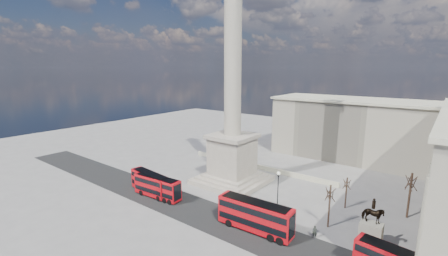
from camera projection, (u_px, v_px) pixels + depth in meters
ground at (218, 189)px, 62.66m from camera, size 180.00×180.00×0.00m
asphalt_road at (205, 214)px, 51.91m from camera, size 120.00×9.00×0.01m
nelsons_column at (232, 125)px, 63.99m from camera, size 14.00×14.00×49.85m
balustrade_wall at (258, 167)px, 74.98m from camera, size 40.00×0.60×1.10m
building_northeast at (369, 131)px, 80.10m from camera, size 51.00×17.00×16.60m
red_bus_a at (151, 183)px, 60.03m from camera, size 10.75×3.45×4.28m
red_bus_b at (158, 187)px, 58.05m from camera, size 10.57×3.18×4.22m
red_bus_c at (255, 216)px, 45.99m from camera, size 12.15×3.31×4.88m
victorian_lamp at (278, 187)px, 53.56m from camera, size 0.58×0.58×6.81m
equestrian_statue at (371, 232)px, 41.41m from camera, size 3.58×2.68×7.56m
bare_tree_near at (330, 192)px, 46.53m from camera, size 1.70×1.70×7.42m
bare_tree_mid at (347, 183)px, 53.23m from camera, size 1.60×1.60×6.06m
bare_tree_far at (411, 181)px, 49.42m from camera, size 2.03×2.03×8.29m
pedestrian_walking at (315, 232)px, 44.41m from camera, size 0.81×0.66×1.93m
pedestrian_standing at (376, 256)px, 38.79m from camera, size 1.15×1.10×1.86m
pedestrian_crossing at (247, 200)px, 55.34m from camera, size 0.58×1.06×1.71m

